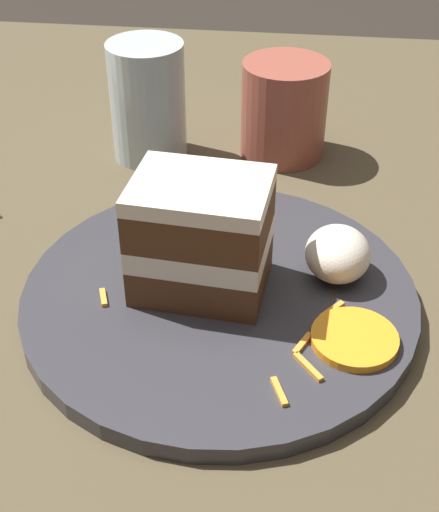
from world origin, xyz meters
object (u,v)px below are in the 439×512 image
orange_garnish (354,339)px  drinking_glass (148,109)px  plate (220,297)px  cake_slice (201,236)px  coffee_mug (284,106)px  cream_dollop (338,254)px

orange_garnish → drinking_glass: size_ratio=0.52×
plate → orange_garnish: size_ratio=4.92×
cake_slice → coffee_mug: bearing=-6.1°
cake_slice → drinking_glass: size_ratio=0.88×
plate → cake_slice: (-0.00, -0.01, 0.05)m
cream_dollop → drinking_glass: (-0.19, -0.18, 0.02)m
coffee_mug → plate: bearing=-7.9°
orange_garnish → drinking_glass: drinking_glass is taller
coffee_mug → cake_slice: bearing=-11.3°
drinking_glass → plate: bearing=23.5°
cream_dollop → drinking_glass: drinking_glass is taller
cream_dollop → coffee_mug: (-0.21, -0.05, 0.02)m
cream_dollop → orange_garnish: cream_dollop is taller
drinking_glass → coffee_mug: size_ratio=1.21×
cake_slice → orange_garnish: (0.05, 0.11, -0.04)m
plate → drinking_glass: drinking_glass is taller
cream_dollop → orange_garnish: 0.08m
cake_slice → cream_dollop: size_ratio=1.85×
cream_dollop → cake_slice: bearing=-76.2°
orange_garnish → coffee_mug: 0.30m
cake_slice → cream_dollop: bearing=-71.0°
plate → cake_slice: cake_slice is taller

